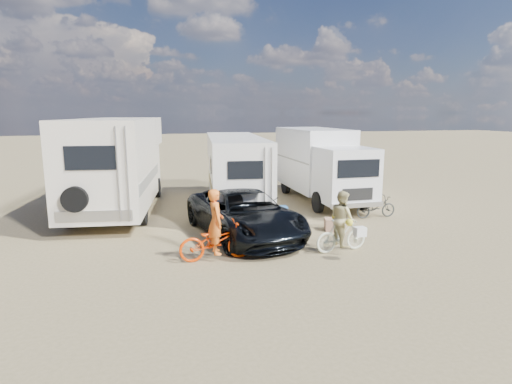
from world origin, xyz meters
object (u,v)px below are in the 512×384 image
object	(u,v)px
dark_suv	(244,213)
cooler	(280,212)
bike_man	(216,241)
rider_man	(216,228)
rv_main	(235,172)
crate	(332,224)
bike_woman	(341,235)
rider_woman	(342,225)
rv_left	(118,165)
box_truck	(321,166)
bike_parked	(376,207)

from	to	relation	value
dark_suv	cooler	xyz separation A→B (m)	(1.79, 1.83, -0.50)
bike_man	rider_man	size ratio (longest dim) A/B	1.13
rv_main	dark_suv	xyz separation A→B (m)	(-0.65, -4.15, -0.71)
rider_man	crate	xyz separation A→B (m)	(4.19, 1.78, -0.66)
bike_woman	rider_woman	size ratio (longest dim) A/B	1.02
rider_woman	bike_man	bearing A→B (deg)	79.91
bike_woman	rv_left	bearing A→B (deg)	35.41
rv_left	rider_woman	bearing A→B (deg)	-40.85
bike_woman	dark_suv	bearing A→B (deg)	40.01
bike_woman	bike_man	bearing A→B (deg)	79.91
rv_main	crate	bearing A→B (deg)	-54.02
box_truck	bike_woman	xyz separation A→B (m)	(-2.27, -6.47, -1.09)
rider_man	box_truck	bearing A→B (deg)	-44.37
bike_parked	rider_man	bearing A→B (deg)	114.24
rv_left	bike_parked	distance (m)	10.00
bike_woman	rider_man	xyz separation A→B (m)	(-3.48, 0.26, 0.39)
dark_suv	rider_woman	xyz separation A→B (m)	(2.25, -2.19, 0.04)
dark_suv	rider_woman	world-z (taller)	rider_woman
bike_man	crate	distance (m)	4.57
rider_man	cooler	world-z (taller)	rider_man
cooler	dark_suv	bearing A→B (deg)	-127.40
bike_parked	rv_left	bearing A→B (deg)	67.25
rv_left	rider_woman	xyz separation A→B (m)	(6.14, -7.01, -1.03)
cooler	crate	xyz separation A→B (m)	(1.17, -1.97, -0.03)
bike_woman	rider_woman	xyz separation A→B (m)	(0.00, 0.00, 0.30)
bike_parked	rv_main	bearing A→B (deg)	55.42
bike_man	rider_man	distance (m)	0.35
bike_man	rider_woman	bearing A→B (deg)	-95.89
rider_man	rider_woman	xyz separation A→B (m)	(3.48, -0.26, -0.09)
bike_man	crate	bearing A→B (deg)	-68.53
cooler	rider_woman	bearing A→B (deg)	-76.50
rv_main	bike_parked	bearing A→B (deg)	-26.99
bike_parked	bike_woman	bearing A→B (deg)	136.71
rv_left	bike_parked	xyz separation A→B (m)	(9.13, -3.85, -1.39)
rv_main	rider_man	distance (m)	6.39
bike_man	rv_left	bearing A→B (deg)	19.88
rv_main	bike_man	xyz separation A→B (m)	(-1.89, -6.07, -0.93)
rv_main	rv_left	world-z (taller)	rv_left
crate	rider_woman	bearing A→B (deg)	-109.12
bike_woman	cooler	bearing A→B (deg)	0.76
bike_man	crate	xyz separation A→B (m)	(4.19, 1.78, -0.32)
rv_left	bike_parked	size ratio (longest dim) A/B	5.33
bike_parked	crate	size ratio (longest dim) A/B	3.20
bike_man	bike_woman	xyz separation A→B (m)	(3.48, -0.26, -0.04)
bike_parked	crate	bearing A→B (deg)	116.15
rider_man	bike_parked	size ratio (longest dim) A/B	1.11
rv_left	crate	bearing A→B (deg)	-27.99
rv_main	dark_suv	world-z (taller)	rv_main
rider_woman	cooler	world-z (taller)	rider_woman
box_truck	rider_woman	bearing A→B (deg)	-107.83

